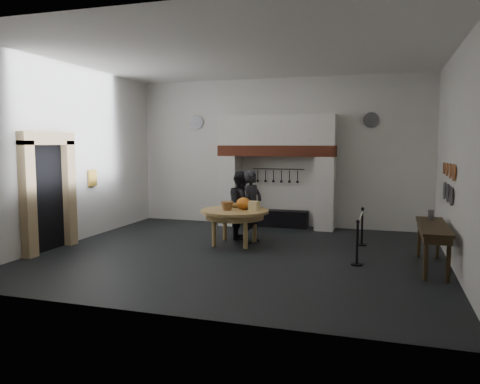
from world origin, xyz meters
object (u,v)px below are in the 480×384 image
(iron_range, at_px, (276,218))
(barrier_post_near, at_px, (357,244))
(work_table, at_px, (235,211))
(side_table, at_px, (433,226))
(barrier_post_far, at_px, (362,227))
(visitor_far, at_px, (242,205))
(visitor_near, at_px, (252,207))

(iron_range, bearing_deg, barrier_post_near, -56.29)
(work_table, bearing_deg, side_table, -12.40)
(work_table, bearing_deg, barrier_post_far, 14.83)
(visitor_far, bearing_deg, visitor_near, -153.81)
(iron_range, relative_size, visitor_far, 1.05)
(work_table, relative_size, visitor_near, 0.93)
(visitor_near, distance_m, visitor_far, 0.57)
(visitor_far, relative_size, barrier_post_far, 2.02)
(work_table, relative_size, barrier_post_far, 1.90)
(work_table, height_order, visitor_near, visitor_near)
(side_table, relative_size, barrier_post_far, 2.44)
(visitor_near, bearing_deg, iron_range, 18.88)
(iron_range, bearing_deg, visitor_far, -103.71)
(iron_range, xyz_separation_m, barrier_post_near, (2.63, -3.94, 0.20))
(iron_range, height_order, visitor_far, visitor_far)
(visitor_near, height_order, barrier_post_near, visitor_near)
(visitor_far, xyz_separation_m, barrier_post_near, (3.12, -1.93, -0.46))
(barrier_post_far, bearing_deg, iron_range, 143.58)
(barrier_post_far, bearing_deg, barrier_post_near, -90.00)
(visitor_near, xyz_separation_m, visitor_far, (-0.40, 0.40, -0.02))
(barrier_post_near, distance_m, barrier_post_far, 2.00)
(visitor_near, relative_size, side_table, 0.84)
(visitor_far, height_order, barrier_post_far, visitor_far)
(visitor_near, xyz_separation_m, side_table, (4.19, -1.34, -0.05))
(iron_range, bearing_deg, visitor_near, -92.14)
(barrier_post_near, relative_size, barrier_post_far, 1.00)
(work_table, bearing_deg, iron_range, 80.89)
(barrier_post_far, bearing_deg, visitor_near, -170.23)
(barrier_post_far, bearing_deg, visitor_far, -178.75)
(visitor_far, relative_size, side_table, 0.82)
(side_table, bearing_deg, barrier_post_near, -172.68)
(visitor_far, xyz_separation_m, side_table, (4.59, -1.74, -0.04))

